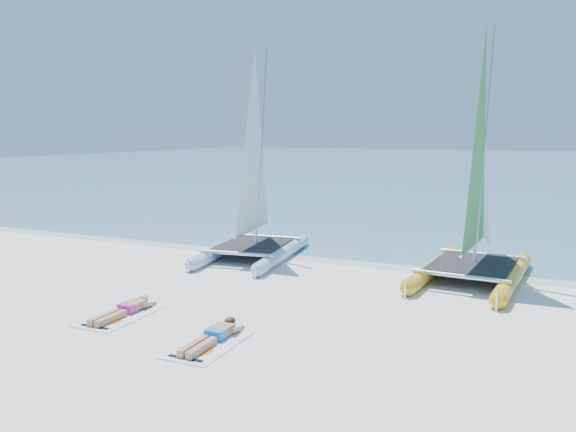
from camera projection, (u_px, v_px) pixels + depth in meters
name	position (u px, v px, depth m)	size (l,w,h in m)	color
ground	(269.00, 312.00, 12.28)	(140.00, 140.00, 0.00)	white
sea	(490.00, 164.00, 69.29)	(140.00, 115.00, 0.01)	#77B1C7
wet_sand_strip	(347.00, 260.00, 17.26)	(140.00, 1.40, 0.01)	silver
catamaran_blue	(254.00, 193.00, 17.40)	(2.88, 5.18, 6.77)	#B8DCF2
catamaran_yellow	(479.00, 196.00, 15.04)	(2.92, 5.59, 6.99)	gold
towel_a	(120.00, 316.00, 11.94)	(1.00, 1.85, 0.02)	white
sunbather_a	(126.00, 309.00, 12.10)	(0.37, 1.73, 0.26)	tan
towel_b	(208.00, 344.00, 10.37)	(1.00, 1.85, 0.02)	white
sunbather_b	(214.00, 335.00, 10.53)	(0.37, 1.73, 0.26)	tan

